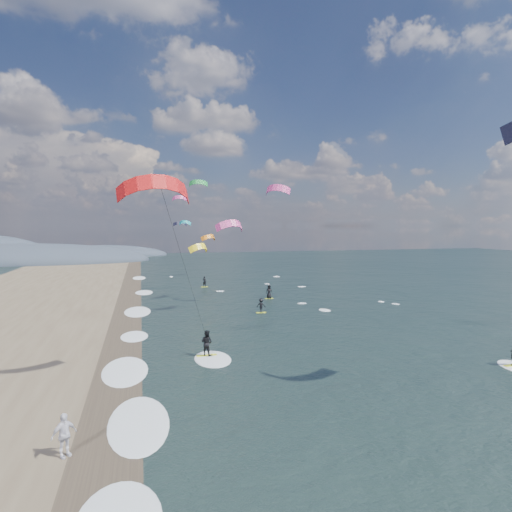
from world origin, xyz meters
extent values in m
plane|color=black|center=(0.00, 0.00, 0.00)|extent=(260.00, 260.00, 0.00)
cube|color=#382D23|center=(-12.00, 10.00, 0.00)|extent=(3.00, 240.00, 0.00)
ellipsoid|color=#3D4756|center=(-40.00, 100.00, 0.00)|extent=(64.00, 24.00, 10.00)
ellipsoid|color=#3D4756|center=(-22.00, 120.00, 0.00)|extent=(40.00, 18.00, 7.00)
cube|color=yellow|center=(-5.89, 7.81, 0.03)|extent=(1.47, 0.45, 0.07)
imported|color=black|center=(-5.89, 7.81, 1.00)|extent=(1.15, 1.13, 1.87)
ellipsoid|color=white|center=(-5.59, 7.01, 0.00)|extent=(2.60, 4.20, 0.12)
cylinder|color=black|center=(-7.64, 4.81, 6.66)|extent=(0.02, 0.02, 12.77)
cube|color=yellow|center=(2.26, 21.89, 0.03)|extent=(1.10, 0.35, 0.05)
imported|color=black|center=(2.26, 21.89, 0.82)|extent=(1.14, 0.93, 1.54)
cube|color=yellow|center=(5.81, 30.52, 0.03)|extent=(1.10, 0.35, 0.05)
imported|color=black|center=(5.81, 30.52, 0.92)|extent=(0.90, 0.63, 1.74)
cube|color=yellow|center=(-0.87, 43.36, 0.03)|extent=(1.10, 0.35, 0.05)
imported|color=black|center=(-0.87, 43.36, 0.87)|extent=(0.72, 0.67, 1.64)
ellipsoid|color=white|center=(-10.80, -2.00, 0.00)|extent=(2.40, 5.40, 0.11)
ellipsoid|color=white|center=(-10.80, 6.00, 0.00)|extent=(2.40, 5.40, 0.11)
ellipsoid|color=white|center=(-10.80, 15.00, 0.00)|extent=(2.40, 5.40, 0.11)
ellipsoid|color=white|center=(-10.80, 26.00, 0.00)|extent=(2.40, 5.40, 0.11)
ellipsoid|color=white|center=(-10.80, 40.00, 0.00)|extent=(2.40, 5.40, 0.11)
ellipsoid|color=white|center=(-10.80, 58.00, 0.00)|extent=(2.40, 5.40, 0.11)
imported|color=silver|center=(-13.64, -4.32, 0.92)|extent=(1.14, 1.00, 1.84)
camera|label=1|loc=(-10.44, -22.87, 9.54)|focal=30.00mm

